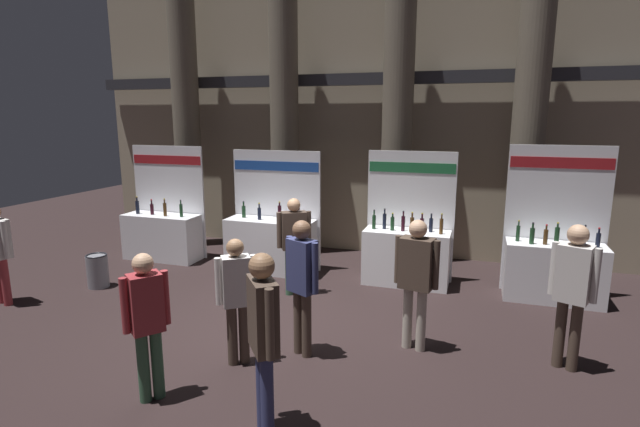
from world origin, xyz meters
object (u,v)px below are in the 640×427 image
object	(u,v)px
trash_bin	(98,271)
exhibitor_booth_3	(554,264)
exhibitor_booth_2	(407,251)
visitor_0	(294,238)
exhibitor_booth_0	(163,231)
visitor_4	(416,273)
visitor_1	(573,284)
visitor_7	(302,277)
exhibitor_booth_1	(271,241)
visitor_3	(237,292)
visitor_6	(147,316)
visitor_5	(263,329)

from	to	relation	value
trash_bin	exhibitor_booth_3	bearing A→B (deg)	13.79
exhibitor_booth_2	visitor_0	size ratio (longest dim) A/B	1.43
exhibitor_booth_0	trash_bin	size ratio (longest dim) A/B	3.98
exhibitor_booth_3	visitor_4	size ratio (longest dim) A/B	1.46
exhibitor_booth_2	visitor_1	size ratio (longest dim) A/B	1.33
trash_bin	visitor_7	size ratio (longest dim) A/B	0.34
exhibitor_booth_1	exhibitor_booth_3	world-z (taller)	exhibitor_booth_3
exhibitor_booth_1	exhibitor_booth_3	size ratio (longest dim) A/B	0.92
exhibitor_booth_0	visitor_4	xyz separation A→B (m)	(5.57, -2.46, 0.45)
exhibitor_booth_3	visitor_7	size ratio (longest dim) A/B	1.44
visitor_1	visitor_7	distance (m)	3.18
visitor_3	visitor_7	size ratio (longest dim) A/B	0.90
exhibitor_booth_3	visitor_1	xyz separation A→B (m)	(-0.14, -2.38, 0.46)
exhibitor_booth_0	visitor_3	bearing A→B (deg)	-44.36
exhibitor_booth_2	exhibitor_booth_3	distance (m)	2.40
exhibitor_booth_0	visitor_6	world-z (taller)	exhibitor_booth_0
exhibitor_booth_1	visitor_6	distance (m)	4.47
visitor_1	exhibitor_booth_3	bearing A→B (deg)	108.51
visitor_5	exhibitor_booth_1	bearing A→B (deg)	-15.15
exhibitor_booth_2	visitor_4	size ratio (longest dim) A/B	1.38
exhibitor_booth_2	visitor_5	xyz separation A→B (m)	(-0.65, -4.67, 0.47)
exhibitor_booth_0	visitor_0	xyz separation A→B (m)	(3.39, -1.11, 0.40)
exhibitor_booth_2	visitor_1	world-z (taller)	exhibitor_booth_2
exhibitor_booth_1	visitor_0	distance (m)	1.41
visitor_0	visitor_7	bearing A→B (deg)	-96.44
visitor_0	visitor_3	world-z (taller)	visitor_0
visitor_1	visitor_4	distance (m)	1.79
exhibitor_booth_0	visitor_0	distance (m)	3.59
visitor_1	visitor_7	world-z (taller)	visitor_1
exhibitor_booth_0	visitor_5	bearing A→B (deg)	-46.13
exhibitor_booth_1	exhibitor_booth_2	bearing A→B (deg)	2.11
trash_bin	visitor_7	world-z (taller)	visitor_7
visitor_0	visitor_6	size ratio (longest dim) A/B	1.02
exhibitor_booth_0	visitor_5	size ratio (longest dim) A/B	1.32
exhibitor_booth_1	visitor_3	bearing A→B (deg)	-72.68
exhibitor_booth_0	trash_bin	xyz separation A→B (m)	(-0.04, -1.86, -0.29)
visitor_5	exhibitor_booth_0	bearing A→B (deg)	5.67
exhibitor_booth_1	trash_bin	xyz separation A→B (m)	(-2.55, -1.80, -0.31)
exhibitor_booth_2	visitor_4	distance (m)	2.57
visitor_3	exhibitor_booth_1	bearing A→B (deg)	71.65
visitor_3	visitor_5	size ratio (longest dim) A/B	0.88
visitor_3	exhibitor_booth_2	bearing A→B (deg)	31.04
visitor_1	visitor_5	bearing A→B (deg)	-120.43
visitor_1	visitor_7	bearing A→B (deg)	-146.13
visitor_0	visitor_5	bearing A→B (deg)	-103.46
exhibitor_booth_2	visitor_0	xyz separation A→B (m)	(-1.72, -1.14, 0.38)
visitor_0	trash_bin	bearing A→B (deg)	162.18
visitor_3	visitor_4	size ratio (longest dim) A/B	0.92
visitor_0	visitor_4	bearing A→B (deg)	-62.05
exhibitor_booth_0	visitor_1	distance (m)	7.76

